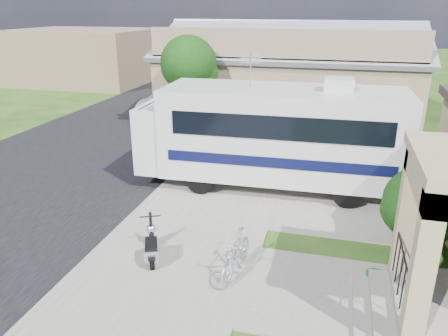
% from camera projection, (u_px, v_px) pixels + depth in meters
% --- Properties ---
extents(ground, '(120.00, 120.00, 0.00)m').
position_uv_depth(ground, '(217.00, 254.00, 10.68)').
color(ground, '#1A3E10').
extents(street_slab, '(9.00, 80.00, 0.02)m').
position_uv_depth(street_slab, '(126.00, 128.00, 21.53)').
color(street_slab, black).
rests_on(street_slab, ground).
extents(sidewalk_slab, '(4.00, 80.00, 0.06)m').
position_uv_depth(sidewalk_slab, '(256.00, 138.00, 19.96)').
color(sidewalk_slab, slate).
rests_on(sidewalk_slab, ground).
extents(driveway_slab, '(7.00, 6.00, 0.05)m').
position_uv_depth(driveway_slab, '(298.00, 189.00, 14.38)').
color(driveway_slab, slate).
rests_on(driveway_slab, ground).
extents(walk_slab, '(4.00, 3.00, 0.05)m').
position_uv_depth(walk_slab, '(344.00, 298.00, 9.04)').
color(walk_slab, slate).
rests_on(walk_slab, ground).
extents(warehouse, '(12.50, 8.40, 5.04)m').
position_uv_depth(warehouse, '(290.00, 82.00, 22.63)').
color(warehouse, '#847052').
rests_on(warehouse, ground).
extents(distant_bldg_far, '(10.00, 8.00, 4.00)m').
position_uv_depth(distant_bldg_far, '(84.00, 56.00, 33.99)').
color(distant_bldg_far, brown).
rests_on(distant_bldg_far, ground).
extents(distant_bldg_near, '(8.00, 7.00, 3.20)m').
position_uv_depth(distant_bldg_near, '(166.00, 48.00, 44.51)').
color(distant_bldg_near, '#847052').
rests_on(distant_bldg_near, ground).
extents(street_tree_a, '(2.44, 2.40, 4.58)m').
position_uv_depth(street_tree_a, '(191.00, 67.00, 18.62)').
color(street_tree_a, black).
rests_on(street_tree_a, ground).
extents(street_tree_b, '(2.44, 2.40, 4.73)m').
position_uv_depth(street_tree_b, '(242.00, 44.00, 27.63)').
color(street_tree_b, black).
rests_on(street_tree_b, ground).
extents(street_tree_c, '(2.44, 2.40, 4.42)m').
position_uv_depth(street_tree_c, '(266.00, 39.00, 35.87)').
color(street_tree_c, black).
rests_on(street_tree_c, ground).
extents(motorhome, '(8.50, 2.96, 4.32)m').
position_uv_depth(motorhome, '(272.00, 133.00, 14.05)').
color(motorhome, beige).
rests_on(motorhome, ground).
extents(shrub, '(2.02, 1.93, 2.48)m').
position_uv_depth(shrub, '(424.00, 200.00, 10.63)').
color(shrub, black).
rests_on(shrub, ground).
extents(scooter, '(0.79, 1.35, 0.93)m').
position_uv_depth(scooter, '(152.00, 246.00, 10.22)').
color(scooter, black).
rests_on(scooter, ground).
extents(bicycle, '(0.68, 1.73, 1.01)m').
position_uv_depth(bicycle, '(236.00, 256.00, 9.64)').
color(bicycle, '#B7B7BF').
rests_on(bicycle, ground).
extents(pickup_truck, '(2.64, 5.71, 1.59)m').
position_uv_depth(pickup_truck, '(176.00, 101.00, 24.00)').
color(pickup_truck, silver).
rests_on(pickup_truck, ground).
extents(van, '(3.04, 6.37, 1.79)m').
position_uv_depth(van, '(207.00, 79.00, 30.35)').
color(van, silver).
rests_on(van, ground).
extents(garden_hose, '(0.41, 0.41, 0.18)m').
position_uv_depth(garden_hose, '(375.00, 278.00, 9.59)').
color(garden_hose, '#155C12').
rests_on(garden_hose, ground).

